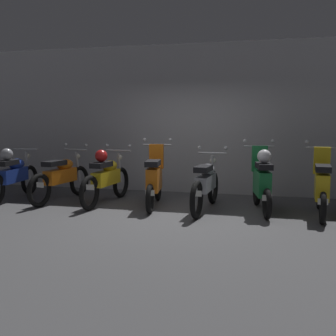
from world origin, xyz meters
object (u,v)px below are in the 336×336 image
at_px(motorbike_slot_3, 154,179).
at_px(motorbike_slot_4, 206,184).
at_px(motorbike_slot_5, 262,181).
at_px(motorbike_slot_6, 322,186).
at_px(motorbike_slot_0, 13,175).
at_px(motorbike_slot_2, 106,177).
at_px(motorbike_slot_1, 61,177).

distance_m(motorbike_slot_3, motorbike_slot_4, 1.02).
xyz_separation_m(motorbike_slot_4, motorbike_slot_5, (0.99, 0.12, 0.08)).
distance_m(motorbike_slot_5, motorbike_slot_6, 1.01).
height_order(motorbike_slot_0, motorbike_slot_2, motorbike_slot_2).
xyz_separation_m(motorbike_slot_3, motorbike_slot_5, (2.00, 0.01, 0.04)).
relative_size(motorbike_slot_1, motorbike_slot_2, 1.00).
relative_size(motorbike_slot_3, motorbike_slot_4, 0.86).
height_order(motorbike_slot_2, motorbike_slot_3, motorbike_slot_3).
height_order(motorbike_slot_1, motorbike_slot_4, same).
bearing_deg(motorbike_slot_6, motorbike_slot_4, -179.02).
bearing_deg(motorbike_slot_3, motorbike_slot_4, -6.32).
bearing_deg(motorbike_slot_1, motorbike_slot_3, -1.57).
bearing_deg(motorbike_slot_1, motorbike_slot_4, -3.17).
relative_size(motorbike_slot_0, motorbike_slot_4, 1.00).
bearing_deg(motorbike_slot_4, motorbike_slot_1, 176.83).
height_order(motorbike_slot_2, motorbike_slot_4, same).
height_order(motorbike_slot_3, motorbike_slot_4, motorbike_slot_3).
relative_size(motorbike_slot_3, motorbike_slot_6, 1.00).
bearing_deg(motorbike_slot_1, motorbike_slot_5, -0.67).
distance_m(motorbike_slot_0, motorbike_slot_6, 6.01).
xyz_separation_m(motorbike_slot_1, motorbike_slot_3, (1.99, -0.05, 0.04)).
height_order(motorbike_slot_2, motorbike_slot_6, motorbike_slot_6).
relative_size(motorbike_slot_2, motorbike_slot_5, 1.17).
bearing_deg(motorbike_slot_5, motorbike_slot_1, 179.33).
relative_size(motorbike_slot_4, motorbike_slot_6, 1.16).
height_order(motorbike_slot_0, motorbike_slot_4, motorbike_slot_4).
xyz_separation_m(motorbike_slot_3, motorbike_slot_6, (3.01, -0.08, 0.00)).
distance_m(motorbike_slot_4, motorbike_slot_5, 1.00).
bearing_deg(motorbike_slot_6, motorbike_slot_1, 178.49).
distance_m(motorbike_slot_0, motorbike_slot_5, 5.00).
bearing_deg(motorbike_slot_5, motorbike_slot_4, -173.14).
bearing_deg(motorbike_slot_3, motorbike_slot_5, 0.23).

